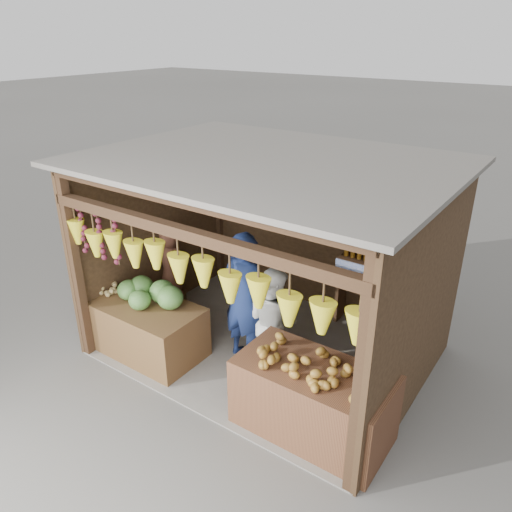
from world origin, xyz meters
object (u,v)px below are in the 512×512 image
Objects in this scene: counter_left at (149,330)px; man_standing at (245,298)px; woman_standing at (273,321)px; vendor_seated at (170,261)px; counter_right at (313,400)px.

man_standing reaches higher than counter_left.
woman_standing reaches higher than counter_left.
man_standing is at bearing -165.35° from vendor_seated.
vendor_seated reaches higher than counter_left.
vendor_seated is at bearing 5.79° from woman_standing.
counter_right is at bearing 156.99° from man_standing.
man_standing reaches higher than woman_standing.
woman_standing is at bearing -163.24° from vendor_seated.
man_standing is 0.48m from woman_standing.
counter_right is 1.20m from woman_standing.
woman_standing reaches higher than vendor_seated.
vendor_seated is at bearing 118.70° from counter_left.
counter_left is at bearing 145.89° from vendor_seated.
counter_left is 0.87× the size of counter_right.
woman_standing is (1.56, 0.64, 0.37)m from counter_left.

